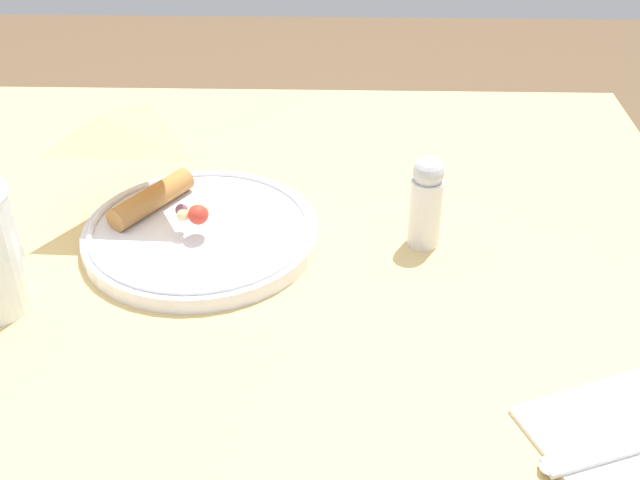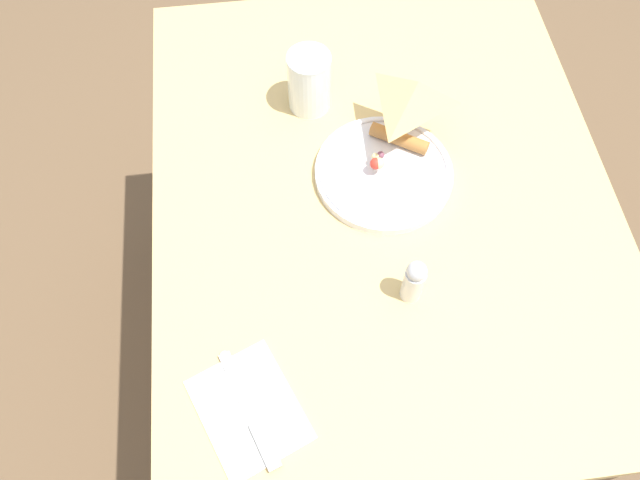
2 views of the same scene
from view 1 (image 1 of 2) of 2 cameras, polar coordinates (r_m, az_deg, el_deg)
The scene contains 3 objects.
dining_table at distance 0.88m, azimuth -6.06°, elevation -7.12°, with size 0.97×0.77×0.76m.
plate_pizza at distance 0.80m, azimuth -8.63°, elevation 0.81°, with size 0.23×0.23×0.05m.
salt_shaker at distance 0.78m, azimuth 7.55°, elevation 2.73°, with size 0.03×0.03×0.10m.
Camera 1 is at (-0.11, 0.66, 1.21)m, focal length 45.00 mm.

